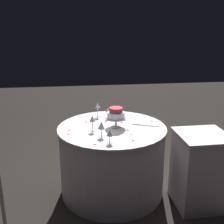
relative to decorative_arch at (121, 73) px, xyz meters
name	(u,v)px	position (x,y,z in m)	size (l,w,h in m)	color
ground_plane	(112,190)	(0.00, -0.54, -1.44)	(12.00, 12.00, 0.00)	black
decorative_arch	(121,73)	(0.00, 0.00, 0.00)	(2.17, 0.06, 2.19)	#B7B29E
main_table	(112,159)	(0.00, -0.54, -1.05)	(1.17, 1.17, 0.78)	white
side_table	(200,170)	(-0.86, -0.17, -1.05)	(0.50, 0.50, 0.79)	white
tiered_cake	(116,114)	(-0.04, -0.52, -0.52)	(0.22, 0.22, 0.22)	silver
wine_glass_0	(92,119)	(0.22, -0.44, -0.54)	(0.06, 0.06, 0.17)	silver
wine_glass_1	(101,126)	(0.14, -0.27, -0.55)	(0.07, 0.07, 0.16)	silver
wine_glass_2	(110,133)	(0.08, -0.10, -0.57)	(0.06, 0.06, 0.13)	silver
wine_glass_3	(97,106)	(0.12, -0.91, -0.53)	(0.06, 0.06, 0.18)	silver
wine_glass_4	(108,111)	(0.01, -0.83, -0.57)	(0.06, 0.06, 0.13)	silver
cake_knife	(143,125)	(-0.35, -0.54, -0.66)	(0.28, 0.14, 0.01)	silver
rose_petal_0	(133,141)	(-0.14, -0.13, -0.66)	(0.03, 0.02, 0.00)	#E02D47
rose_petal_1	(86,122)	(0.27, -0.73, -0.66)	(0.03, 0.02, 0.00)	#E02D47
rose_petal_2	(95,144)	(0.22, -0.10, -0.66)	(0.03, 0.02, 0.00)	#E02D47
rose_petal_3	(105,122)	(0.05, -0.71, -0.66)	(0.03, 0.02, 0.00)	#E02D47
rose_petal_4	(69,130)	(0.46, -0.50, -0.66)	(0.03, 0.02, 0.00)	#E02D47
rose_petal_5	(124,118)	(-0.19, -0.82, -0.66)	(0.03, 0.02, 0.00)	#E02D47
rose_petal_6	(68,134)	(0.47, -0.38, -0.66)	(0.03, 0.02, 0.00)	#E02D47
rose_petal_7	(124,120)	(-0.17, -0.72, -0.66)	(0.04, 0.03, 0.00)	#E02D47
rose_petal_8	(152,121)	(-0.48, -0.66, -0.66)	(0.03, 0.02, 0.00)	#E02D47
rose_petal_9	(130,115)	(-0.27, -0.91, -0.66)	(0.03, 0.02, 0.00)	#E02D47
rose_petal_10	(131,135)	(-0.15, -0.28, -0.66)	(0.03, 0.02, 0.00)	#E02D47
rose_petal_11	(120,121)	(-0.11, -0.70, -0.66)	(0.03, 0.02, 0.00)	#E02D47
rose_petal_12	(128,130)	(-0.14, -0.41, -0.66)	(0.04, 0.03, 0.00)	#E02D47
rose_petal_13	(122,123)	(-0.13, -0.65, -0.66)	(0.03, 0.02, 0.00)	#E02D47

